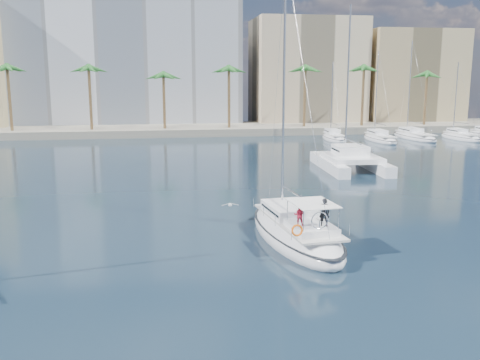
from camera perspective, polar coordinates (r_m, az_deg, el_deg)
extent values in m
plane|color=black|center=(32.31, 2.92, -6.26)|extent=(160.00, 160.00, 0.00)
cube|color=gray|center=(91.85, -4.87, 5.42)|extent=(120.00, 14.00, 1.20)
cube|color=silver|center=(103.43, -12.32, 13.27)|extent=(42.00, 16.00, 28.00)
cube|color=#C5B38E|center=(104.12, 7.08, 11.22)|extent=(20.00, 14.00, 20.00)
cube|color=tan|center=(109.45, 17.65, 10.26)|extent=(18.00, 12.00, 18.00)
cylinder|color=brown|center=(87.52, -4.74, 8.19)|extent=(0.44, 0.44, 10.50)
sphere|color=#256525|center=(87.42, -4.79, 11.63)|extent=(3.60, 3.60, 3.60)
cylinder|color=brown|center=(96.17, 16.12, 8.06)|extent=(0.44, 0.44, 10.50)
sphere|color=#256525|center=(96.07, 16.29, 11.18)|extent=(3.60, 3.60, 3.60)
ellipsoid|color=white|center=(31.98, 5.90, -5.82)|extent=(4.82, 11.88, 2.40)
ellipsoid|color=black|center=(31.88, 5.92, -5.24)|extent=(4.86, 11.99, 0.18)
cube|color=silver|center=(31.53, 6.08, -4.35)|extent=(3.47, 8.90, 0.12)
cube|color=white|center=(32.64, 5.27, -3.15)|extent=(2.84, 4.01, 0.60)
cube|color=black|center=(32.64, 5.27, -3.11)|extent=(2.82, 3.57, 0.14)
cylinder|color=#B7BABF|center=(32.91, 4.70, 9.81)|extent=(0.15, 0.15, 15.17)
cylinder|color=#B7BABF|center=(31.45, 5.92, -1.46)|extent=(0.58, 4.66, 0.11)
cube|color=white|center=(29.47, 7.61, -5.01)|extent=(2.47, 3.10, 0.36)
cube|color=white|center=(29.02, 7.77, -2.47)|extent=(2.47, 3.10, 0.04)
torus|color=silver|center=(28.30, 8.50, -4.30)|extent=(0.96, 0.15, 0.96)
torus|color=orange|center=(27.47, 6.11, -5.36)|extent=(0.65, 0.26, 0.64)
imported|color=black|center=(28.92, 8.97, -3.41)|extent=(0.65, 0.53, 1.54)
imported|color=#A6192E|center=(28.87, 6.32, -3.72)|extent=(0.68, 0.59, 1.19)
cube|color=white|center=(56.36, 9.42, 1.68)|extent=(1.74, 11.48, 1.10)
cube|color=white|center=(57.73, 13.75, 1.73)|extent=(1.74, 11.48, 1.10)
cube|color=white|center=(56.35, 11.82, 2.36)|extent=(5.41, 6.53, 0.50)
cube|color=white|center=(56.79, 11.67, 3.15)|extent=(3.31, 3.58, 1.00)
cube|color=black|center=(56.78, 11.67, 3.20)|extent=(3.30, 3.12, 0.18)
cylinder|color=#B7BABF|center=(57.91, 11.43, 10.39)|extent=(0.18, 0.18, 15.25)
ellipsoid|color=silver|center=(35.66, -1.06, -2.67)|extent=(0.23, 0.44, 0.21)
sphere|color=silver|center=(35.86, -1.11, -2.56)|extent=(0.12, 0.12, 0.12)
cube|color=gray|center=(35.62, -1.57, -2.64)|extent=(0.51, 0.19, 0.12)
cube|color=gray|center=(35.70, -0.56, -2.60)|extent=(0.51, 0.19, 0.12)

